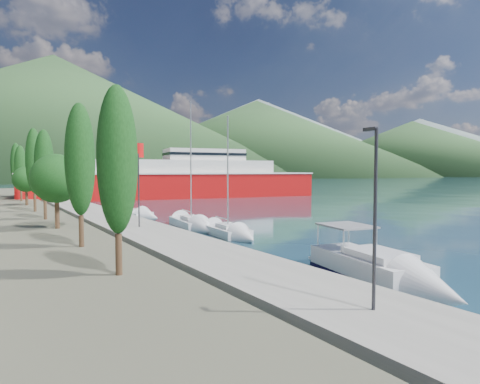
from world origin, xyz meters
TOP-DOWN VIEW (x-y plane):
  - ground at (0.00, 120.00)m, footprint 1400.00×1400.00m
  - quay at (-9.00, 26.00)m, footprint 5.00×88.00m
  - hills_far at (138.59, 618.73)m, footprint 1480.00×900.00m
  - hills_near at (98.04, 372.50)m, footprint 1010.00×520.00m
  - tree_row at (-14.72, 31.04)m, footprint 4.01×64.04m
  - lamp_posts at (-9.00, 15.42)m, footprint 0.15×47.57m
  - motor_cruiser at (-4.18, -5.16)m, footprint 4.32×9.24m
  - sailboat_near at (-2.75, 10.36)m, footprint 2.95×7.74m
  - sailboat_mid at (-3.13, 16.50)m, footprint 3.59×9.30m
  - sailboat_far at (-4.92, 27.27)m, footprint 4.98×8.11m
  - ferry at (14.09, 59.36)m, footprint 58.91×22.40m

SIDE VIEW (x-z plane):
  - ground at x=0.00m, z-range 0.00..0.00m
  - sailboat_near at x=-2.75m, z-range -5.14..5.73m
  - sailboat_mid at x=-3.13m, z-range -6.21..6.83m
  - sailboat_far at x=-4.92m, z-range -5.37..6.01m
  - quay at x=-9.00m, z-range 0.00..0.80m
  - motor_cruiser at x=-4.18m, z-range -1.10..2.18m
  - ferry at x=14.09m, z-range -2.24..9.21m
  - lamp_posts at x=-9.00m, z-range 1.05..7.11m
  - tree_row at x=-14.72m, z-range 0.65..10.34m
  - hills_near at x=98.04m, z-range -8.32..106.68m
  - hills_far at x=138.59m, z-range -12.61..167.39m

